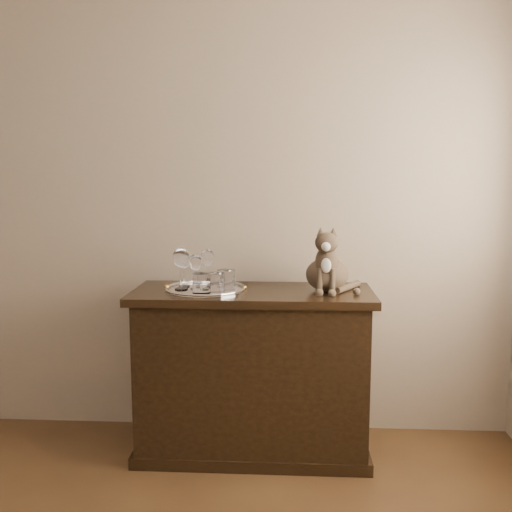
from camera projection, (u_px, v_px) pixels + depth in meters
The scene contains 11 objects.
wall_back at pixel (147, 189), 3.12m from camera, with size 4.00×0.10×2.70m, color tan.
sideboard at pixel (253, 372), 2.91m from camera, with size 1.20×0.50×0.85m, color black, non-canonical shape.
tray at pixel (206, 290), 2.84m from camera, with size 0.40×0.40×0.01m, color silver.
wine_glass_a at pixel (184, 269), 2.89m from camera, with size 0.07×0.07×0.18m, color silver, non-canonical shape.
wine_glass_b at pixel (208, 267), 2.92m from camera, with size 0.07×0.07×0.19m, color white, non-canonical shape.
wine_glass_c at pixel (181, 268), 2.82m from camera, with size 0.08×0.08×0.21m, color silver, non-canonical shape.
wine_glass_d at pixel (196, 271), 2.84m from camera, with size 0.07×0.07×0.17m, color white, non-canonical shape.
tumbler_a at pixel (216, 283), 2.76m from camera, with size 0.08×0.08×0.09m, color silver.
tumbler_b at pixel (201, 283), 2.73m from camera, with size 0.09×0.09×0.10m, color white.
tumbler_c at pixel (226, 280), 2.81m from camera, with size 0.09×0.09×0.10m, color white.
cat at pixel (327, 258), 2.82m from camera, with size 0.33×0.30×0.33m, color brown, non-canonical shape.
Camera 1 is at (0.78, -0.85, 1.41)m, focal length 40.00 mm.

